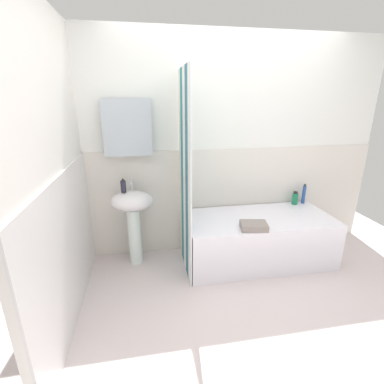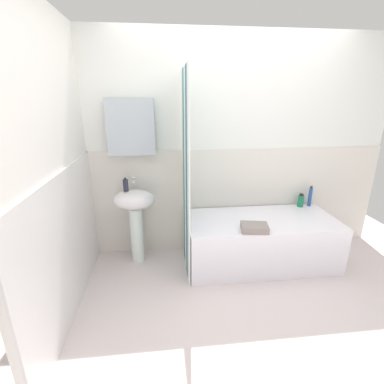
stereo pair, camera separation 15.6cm
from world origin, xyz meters
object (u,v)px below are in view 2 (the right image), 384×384
shampoo_bottle (301,201)px  towel_folded (254,228)px  conditioner_bottle (310,197)px  soap_dispenser (126,185)px  bathtub (260,240)px  sink (135,210)px

shampoo_bottle → towel_folded: shampoo_bottle is taller
conditioner_bottle → shampoo_bottle: (-0.12, -0.01, -0.04)m
soap_dispenser → bathtub: bearing=-7.0°
bathtub → conditioner_bottle: conditioner_bottle is taller
sink → bathtub: (1.33, -0.18, -0.35)m
sink → bathtub: size_ratio=0.52×
sink → towel_folded: sink is taller
conditioner_bottle → towel_folded: bearing=-146.7°
sink → shampoo_bottle: bearing=3.5°
soap_dispenser → conditioner_bottle: 2.12m
sink → bathtub: sink is taller
conditioner_bottle → shampoo_bottle: conditioner_bottle is taller
bathtub → shampoo_bottle: (0.58, 0.29, 0.33)m
sink → shampoo_bottle: 1.91m
sink → bathtub: 1.39m
bathtub → shampoo_bottle: 0.73m
sink → soap_dispenser: 0.29m
bathtub → conditioner_bottle: size_ratio=6.52×
sink → shampoo_bottle: sink is taller
sink → conditioner_bottle: (2.03, 0.13, 0.03)m
sink → towel_folded: (1.17, -0.44, -0.06)m
bathtub → soap_dispenser: bearing=173.0°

